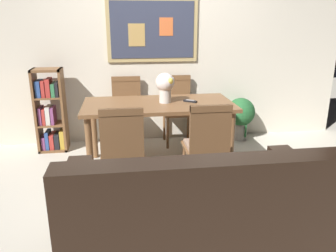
# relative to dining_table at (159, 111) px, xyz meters

# --- Properties ---
(ground_plane) EXTENTS (12.00, 12.00, 0.00)m
(ground_plane) POSITION_rel_dining_table_xyz_m (0.10, -0.54, -0.65)
(ground_plane) COLOR beige
(wall_back_with_painting) EXTENTS (5.20, 0.14, 2.60)m
(wall_back_with_painting) POSITION_rel_dining_table_xyz_m (0.10, 0.98, 0.66)
(wall_back_with_painting) COLOR beige
(wall_back_with_painting) RESTS_ON ground_plane
(dining_table) EXTENTS (1.66, 0.82, 0.74)m
(dining_table) POSITION_rel_dining_table_xyz_m (0.00, 0.00, 0.00)
(dining_table) COLOR brown
(dining_table) RESTS_ON ground_plane
(dining_chair_far_left) EXTENTS (0.40, 0.41, 0.91)m
(dining_chair_far_left) POSITION_rel_dining_table_xyz_m (-0.34, 0.75, -0.11)
(dining_chair_far_left) COLOR brown
(dining_chair_far_left) RESTS_ON ground_plane
(dining_chair_near_left) EXTENTS (0.40, 0.41, 0.91)m
(dining_chair_near_left) POSITION_rel_dining_table_xyz_m (-0.41, -0.73, -0.11)
(dining_chair_near_left) COLOR brown
(dining_chair_near_left) RESTS_ON ground_plane
(dining_chair_near_right) EXTENTS (0.40, 0.41, 0.91)m
(dining_chair_near_right) POSITION_rel_dining_table_xyz_m (0.38, -0.73, -0.11)
(dining_chair_near_right) COLOR brown
(dining_chair_near_right) RESTS_ON ground_plane
(dining_chair_far_right) EXTENTS (0.40, 0.41, 0.91)m
(dining_chair_far_right) POSITION_rel_dining_table_xyz_m (0.34, 0.75, -0.11)
(dining_chair_far_right) COLOR brown
(dining_chair_far_right) RESTS_ON ground_plane
(leather_couch) EXTENTS (1.80, 0.84, 0.84)m
(leather_couch) POSITION_rel_dining_table_xyz_m (0.07, -1.59, -0.34)
(leather_couch) COLOR black
(leather_couch) RESTS_ON ground_plane
(bookshelf) EXTENTS (0.36, 0.28, 1.06)m
(bookshelf) POSITION_rel_dining_table_xyz_m (-1.31, 0.67, -0.16)
(bookshelf) COLOR brown
(bookshelf) RESTS_ON ground_plane
(potted_ivy) EXTENTS (0.39, 0.39, 0.60)m
(potted_ivy) POSITION_rel_dining_table_xyz_m (1.23, 0.72, -0.29)
(potted_ivy) COLOR #B2ADA3
(potted_ivy) RESTS_ON ground_plane
(flower_vase) EXTENTS (0.21, 0.21, 0.33)m
(flower_vase) POSITION_rel_dining_table_xyz_m (0.08, 0.01, 0.29)
(flower_vase) COLOR beige
(flower_vase) RESTS_ON dining_table
(tv_remote) EXTENTS (0.15, 0.13, 0.02)m
(tv_remote) POSITION_rel_dining_table_xyz_m (0.36, -0.01, 0.11)
(tv_remote) COLOR black
(tv_remote) RESTS_ON dining_table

